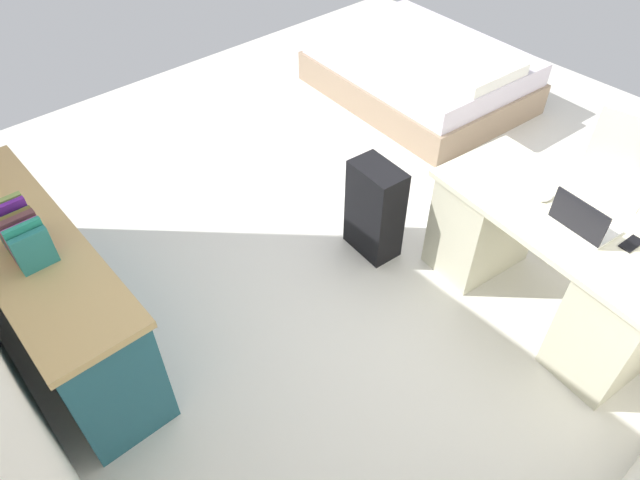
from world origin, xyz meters
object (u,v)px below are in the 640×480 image
object	(u,v)px
bed	(420,72)
cell_phone_near_laptop	(631,244)
desk	(547,262)
suitcase_black	(375,210)
office_chair	(603,194)
laptop	(583,221)
credenza	(49,292)
computer_mouse	(546,197)

from	to	relation	value
bed	cell_phone_near_laptop	xyz separation A→B (m)	(-2.54, 1.37, 0.50)
desk	suitcase_black	size ratio (longest dim) A/B	2.24
office_chair	laptop	bearing A→B (deg)	102.98
suitcase_black	cell_phone_near_laptop	size ratio (longest dim) A/B	4.95
cell_phone_near_laptop	credenza	bearing A→B (deg)	53.26
cell_phone_near_laptop	laptop	bearing A→B (deg)	24.15
desk	bed	bearing A→B (deg)	-32.91
bed	laptop	size ratio (longest dim) A/B	5.96
office_chair	suitcase_black	world-z (taller)	office_chair
suitcase_black	computer_mouse	world-z (taller)	computer_mouse
laptop	computer_mouse	world-z (taller)	laptop
desk	bed	distance (m)	2.63
bed	computer_mouse	world-z (taller)	computer_mouse
suitcase_black	credenza	bearing A→B (deg)	75.80
desk	office_chair	world-z (taller)	office_chair
laptop	office_chair	bearing A→B (deg)	-77.02
bed	laptop	bearing A→B (deg)	147.69
suitcase_black	office_chair	bearing A→B (deg)	-124.23
cell_phone_near_laptop	bed	bearing A→B (deg)	-23.96
bed	suitcase_black	bearing A→B (deg)	123.03
office_chair	cell_phone_near_laptop	xyz separation A→B (m)	(-0.43, 0.73, 0.33)
computer_mouse	cell_phone_near_laptop	size ratio (longest dim) A/B	0.74
office_chair	bed	bearing A→B (deg)	-16.91
office_chair	laptop	world-z (taller)	laptop
office_chair	credenza	world-z (taller)	office_chair
bed	laptop	world-z (taller)	laptop
credenza	computer_mouse	bearing A→B (deg)	-123.60
bed	credenza	bearing A→B (deg)	97.97
bed	cell_phone_near_laptop	size ratio (longest dim) A/B	14.67
desk	cell_phone_near_laptop	world-z (taller)	cell_phone_near_laptop
suitcase_black	desk	bearing A→B (deg)	-154.97
bed	suitcase_black	size ratio (longest dim) A/B	2.96
bed	computer_mouse	size ratio (longest dim) A/B	19.96
credenza	laptop	world-z (taller)	laptop
office_chair	computer_mouse	size ratio (longest dim) A/B	9.40
desk	suitcase_black	bearing A→B (deg)	20.11
suitcase_black	laptop	xyz separation A→B (m)	(-1.13, -0.35, 0.45)
credenza	cell_phone_near_laptop	size ratio (longest dim) A/B	13.24
credenza	laptop	bearing A→B (deg)	-128.63
suitcase_black	cell_phone_near_laptop	world-z (taller)	cell_phone_near_laptop
desk	bed	size ratio (longest dim) A/B	0.76
suitcase_black	computer_mouse	size ratio (longest dim) A/B	6.73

